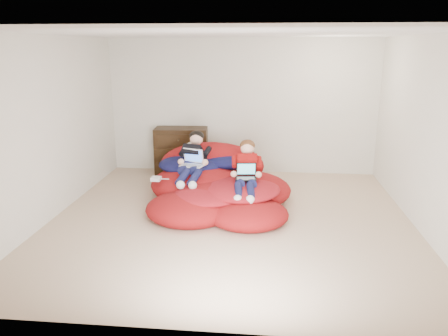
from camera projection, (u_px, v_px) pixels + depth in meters
room_shell at (231, 205)px, 6.05m from camera, size 5.10×5.10×2.77m
dresser at (181, 151)px, 8.25m from camera, size 1.00×0.58×0.88m
beanbag_pile at (216, 186)px, 6.75m from camera, size 2.22×2.41×0.86m
cream_pillow at (196, 150)px, 7.54m from camera, size 0.47×0.30×0.30m
older_boy at (194, 157)px, 6.84m from camera, size 0.41×1.15×0.68m
younger_boy at (246, 169)px, 6.36m from camera, size 0.34×1.02×0.70m
laptop_white at (193, 161)px, 6.75m from camera, size 0.40×0.39×0.25m
laptop_black at (246, 174)px, 6.31m from camera, size 0.32×0.28×0.22m
power_adapter at (156, 179)px, 6.57m from camera, size 0.15×0.15×0.05m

